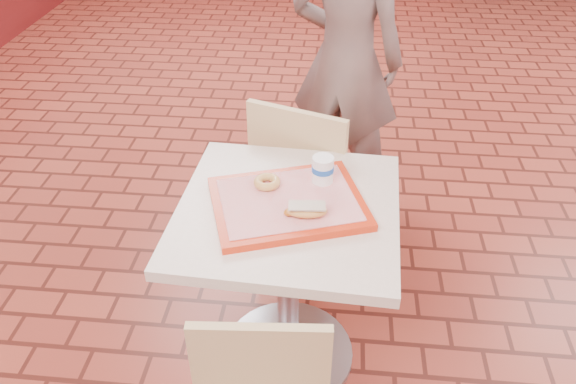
# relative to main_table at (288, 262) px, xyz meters

# --- Properties ---
(wainscot_band) EXTENTS (8.00, 10.00, 1.00)m
(wainscot_band) POSITION_rel_main_table_xyz_m (1.06, 0.41, -0.02)
(wainscot_band) COLOR #571011
(wainscot_band) RESTS_ON ground
(main_table) EXTENTS (0.74, 0.74, 0.78)m
(main_table) POSITION_rel_main_table_xyz_m (0.00, 0.00, 0.00)
(main_table) COLOR beige
(main_table) RESTS_ON ground
(chair_main_back) EXTENTS (0.54, 0.54, 0.91)m
(chair_main_back) POSITION_rel_main_table_xyz_m (0.03, 0.54, -0.01)
(chair_main_back) COLOR #DBBE83
(chair_main_back) RESTS_ON ground
(customer) EXTENTS (0.66, 0.52, 1.59)m
(customer) POSITION_rel_main_table_xyz_m (0.17, 1.21, 0.27)
(customer) COLOR #6D5854
(customer) RESTS_ON ground
(serving_tray) EXTENTS (0.49, 0.38, 0.03)m
(serving_tray) POSITION_rel_main_table_xyz_m (-0.00, 0.00, 0.27)
(serving_tray) COLOR red
(serving_tray) RESTS_ON main_table
(ring_donut) EXTENTS (0.11, 0.11, 0.03)m
(ring_donut) POSITION_rel_main_table_xyz_m (-0.08, 0.07, 0.30)
(ring_donut) COLOR tan
(ring_donut) RESTS_ON serving_tray
(long_john_donut) EXTENTS (0.14, 0.08, 0.04)m
(long_john_donut) POSITION_rel_main_table_xyz_m (0.06, -0.08, 0.30)
(long_john_donut) COLOR #D3893D
(long_john_donut) RESTS_ON serving_tray
(paper_cup) EXTENTS (0.08, 0.08, 0.09)m
(paper_cup) POSITION_rel_main_table_xyz_m (0.11, 0.12, 0.33)
(paper_cup) COLOR white
(paper_cup) RESTS_ON serving_tray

